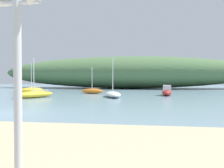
{
  "coord_description": "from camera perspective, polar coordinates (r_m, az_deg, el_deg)",
  "views": [
    {
      "loc": [
        7.34,
        -12.17,
        1.98
      ],
      "look_at": [
        4.57,
        7.48,
        1.48
      ],
      "focal_mm": 36.62,
      "sensor_mm": 36.0,
      "label": 1
    }
  ],
  "objects": [
    {
      "name": "ground_plane",
      "position": [
        14.35,
        -23.01,
        -6.6
      ],
      "size": [
        120.0,
        120.0,
        0.0
      ],
      "primitive_type": "plane",
      "color": "#7A99A8"
    },
    {
      "name": "sailboat_east_reach",
      "position": [
        29.49,
        -4.99,
        -1.73
      ],
      "size": [
        3.04,
        1.37,
        3.42
      ],
      "color": "orange",
      "rests_on": "ground"
    },
    {
      "name": "sailboat_inner_mooring",
      "position": [
        23.84,
        0.18,
        -2.57
      ],
      "size": [
        2.68,
        4.44,
        4.14
      ],
      "color": "white",
      "rests_on": "ground"
    },
    {
      "name": "sailboat_by_sandbar",
      "position": [
        24.42,
        -18.91,
        -2.46
      ],
      "size": [
        3.48,
        4.23,
        4.05
      ],
      "color": "gold",
      "rests_on": "ground"
    },
    {
      "name": "distant_hill",
      "position": [
        45.41,
        3.56,
        2.9
      ],
      "size": [
        50.45,
        11.66,
        6.27
      ],
      "primitive_type": "ellipsoid",
      "color": "#517547",
      "rests_on": "ground"
    },
    {
      "name": "motorboat_far_left",
      "position": [
        27.01,
        13.52,
        -1.81
      ],
      "size": [
        1.4,
        3.64,
        1.2
      ],
      "color": "#B72D28",
      "rests_on": "ground"
    },
    {
      "name": "sailboat_mid_channel",
      "position": [
        32.63,
        -19.49,
        -1.43
      ],
      "size": [
        3.01,
        2.8,
        4.03
      ],
      "color": "gold",
      "rests_on": "ground"
    },
    {
      "name": "mast_structure",
      "position": [
        3.93,
        -25.67,
        15.93
      ],
      "size": [
        1.11,
        0.51,
        3.37
      ],
      "color": "silver",
      "rests_on": "beach_sand"
    }
  ]
}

